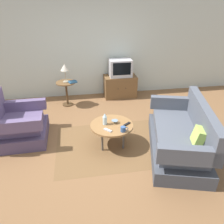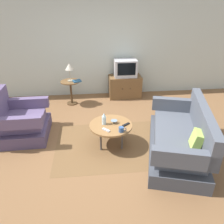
{
  "view_description": "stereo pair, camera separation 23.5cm",
  "coord_description": "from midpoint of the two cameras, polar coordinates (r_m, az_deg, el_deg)",
  "views": [
    {
      "loc": [
        -0.44,
        -3.42,
        2.42
      ],
      "look_at": [
        0.17,
        0.16,
        0.55
      ],
      "focal_mm": 35.34,
      "sensor_mm": 36.0,
      "label": 1
    },
    {
      "loc": [
        -0.21,
        -3.46,
        2.42
      ],
      "look_at": [
        0.17,
        0.16,
        0.55
      ],
      "focal_mm": 35.34,
      "sensor_mm": 36.0,
      "label": 2
    }
  ],
  "objects": [
    {
      "name": "tv_stand",
      "position": [
        6.06,
        0.97,
        6.67
      ],
      "size": [
        0.85,
        0.51,
        0.58
      ],
      "color": "brown",
      "rests_on": "ground"
    },
    {
      "name": "table_lamp",
      "position": [
        5.47,
        -13.38,
        10.93
      ],
      "size": [
        0.2,
        0.2,
        0.44
      ],
      "color": "#9E937A",
      "rests_on": "side_table"
    },
    {
      "name": "television",
      "position": [
        5.9,
        1.0,
        11.34
      ],
      "size": [
        0.58,
        0.41,
        0.44
      ],
      "color": "#B7B7BC",
      "rests_on": "tv_stand"
    },
    {
      "name": "armchair",
      "position": [
        4.55,
        -24.68,
        -3.21
      ],
      "size": [
        0.94,
        0.99,
        0.92
      ],
      "rotation": [
        0.0,
        0.0,
        -1.55
      ],
      "color": "#4B3E5C",
      "rests_on": "ground"
    },
    {
      "name": "bowl",
      "position": [
        3.95,
        -0.98,
        -2.55
      ],
      "size": [
        0.12,
        0.12,
        0.05
      ],
      "color": "slate",
      "rests_on": "coffee_table"
    },
    {
      "name": "vase",
      "position": [
        3.88,
        -3.57,
        -1.87
      ],
      "size": [
        0.07,
        0.07,
        0.22
      ],
      "color": "silver",
      "rests_on": "coffee_table"
    },
    {
      "name": "back_wall",
      "position": [
        6.02,
        -6.66,
        16.84
      ],
      "size": [
        9.0,
        0.12,
        2.7
      ],
      "primitive_type": "cube",
      "color": "#B2BCB2",
      "rests_on": "ground"
    },
    {
      "name": "area_rug",
      "position": [
        4.15,
        -1.72,
        -8.4
      ],
      "size": [
        2.02,
        1.56,
        0.0
      ],
      "primitive_type": "cube",
      "color": "brown",
      "rests_on": "ground"
    },
    {
      "name": "ground_plane",
      "position": [
        4.22,
        -3.49,
        -7.82
      ],
      "size": [
        16.0,
        16.0,
        0.0
      ],
      "primitive_type": "plane",
      "color": "brown"
    },
    {
      "name": "couch",
      "position": [
        3.97,
        15.73,
        -6.2
      ],
      "size": [
        1.34,
        2.0,
        0.9
      ],
      "rotation": [
        0.0,
        0.0,
        1.29
      ],
      "color": "#3E424B",
      "rests_on": "ground"
    },
    {
      "name": "tv_remote_dark",
      "position": [
        3.91,
        2.17,
        -3.16
      ],
      "size": [
        0.15,
        0.13,
        0.02
      ],
      "rotation": [
        0.0,
        0.0,
        0.65
      ],
      "color": "black",
      "rests_on": "coffee_table"
    },
    {
      "name": "mug",
      "position": [
        3.7,
        1.12,
        -4.47
      ],
      "size": [
        0.13,
        0.09,
        0.09
      ],
      "color": "#335184",
      "rests_on": "coffee_table"
    },
    {
      "name": "coffee_table",
      "position": [
        3.93,
        -1.78,
        -3.7
      ],
      "size": [
        0.76,
        0.76,
        0.43
      ],
      "color": "olive",
      "rests_on": "ground"
    },
    {
      "name": "side_table",
      "position": [
        5.62,
        -12.92,
        5.88
      ],
      "size": [
        0.48,
        0.48,
        0.61
      ],
      "color": "brown",
      "rests_on": "ground"
    },
    {
      "name": "book",
      "position": [
        5.49,
        -11.37,
        7.67
      ],
      "size": [
        0.23,
        0.21,
        0.04
      ],
      "rotation": [
        0.0,
        0.0,
        0.35
      ],
      "color": "navy",
      "rests_on": "side_table"
    },
    {
      "name": "tv_remote_silver",
      "position": [
        3.74,
        -2.89,
        -4.72
      ],
      "size": [
        0.14,
        0.14,
        0.02
      ],
      "rotation": [
        0.0,
        0.0,
        5.46
      ],
      "color": "#B2B2B7",
      "rests_on": "coffee_table"
    }
  ]
}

